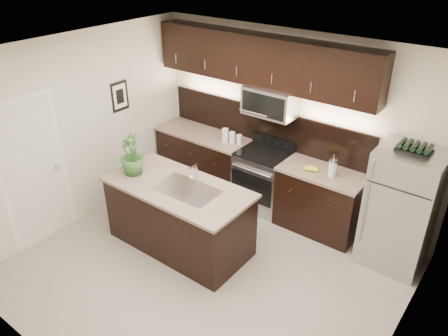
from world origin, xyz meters
name	(u,v)px	position (x,y,z in m)	size (l,w,h in m)	color
ground	(206,270)	(0.00, 0.00, 0.00)	(4.50, 4.50, 0.00)	gray
room_walls	(193,150)	(-0.11, -0.04, 1.70)	(4.52, 4.02, 2.71)	beige
counter_run	(251,176)	(-0.46, 1.69, 0.47)	(3.51, 0.65, 0.94)	black
upper_fixtures	(262,68)	(-0.43, 1.84, 2.14)	(3.49, 0.40, 1.66)	black
island	(179,216)	(-0.61, 0.20, 0.47)	(1.96, 0.96, 0.94)	black
sink_faucet	(187,188)	(-0.46, 0.21, 0.96)	(0.84, 0.50, 0.28)	silver
refrigerator	(400,209)	(1.80, 1.63, 0.80)	(0.77, 0.69, 1.60)	#B2B2B7
wine_rack	(415,148)	(1.80, 1.63, 1.64)	(0.39, 0.24, 0.10)	black
plant	(132,154)	(-1.31, 0.09, 1.23)	(0.32, 0.32, 0.58)	#2A5522
canisters	(230,137)	(-0.85, 1.66, 1.04)	(0.32, 0.15, 0.22)	silver
french_press	(332,168)	(0.85, 1.64, 1.06)	(0.11, 0.11, 0.31)	silver
bananas	(308,167)	(0.51, 1.61, 0.97)	(0.20, 0.15, 0.06)	yellow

